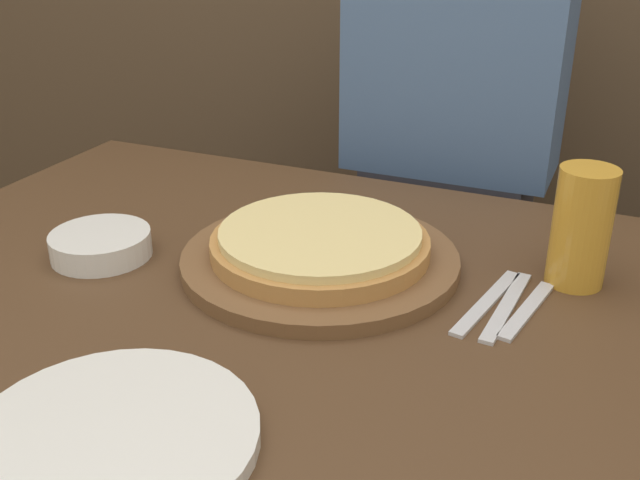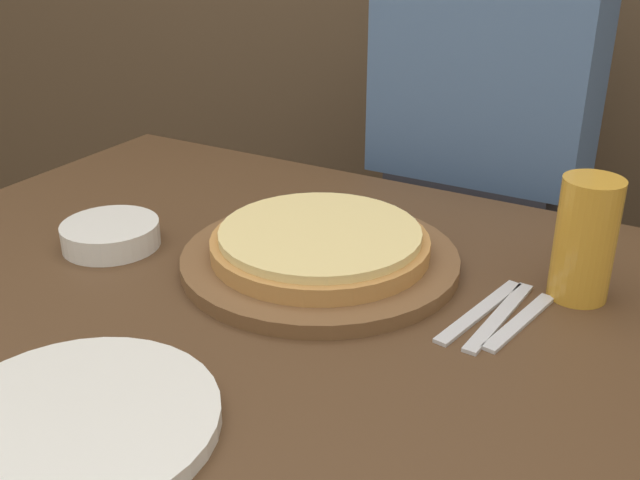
{
  "view_description": "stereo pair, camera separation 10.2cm",
  "coord_description": "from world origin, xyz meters",
  "px_view_note": "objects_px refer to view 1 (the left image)",
  "views": [
    {
      "loc": [
        0.38,
        -0.74,
        1.21
      ],
      "look_at": [
        0.01,
        0.11,
        0.78
      ],
      "focal_mm": 42.0,
      "sensor_mm": 36.0,
      "label": 1
    },
    {
      "loc": [
        0.47,
        -0.7,
        1.21
      ],
      "look_at": [
        0.01,
        0.11,
        0.78
      ],
      "focal_mm": 42.0,
      "sensor_mm": 36.0,
      "label": 2
    }
  ],
  "objects_px": {
    "dinner_plate": "(113,438)",
    "fork": "(487,302)",
    "pizza_on_board": "(320,250)",
    "spoon": "(527,310)",
    "side_bowl": "(101,244)",
    "diner_person": "(447,202)",
    "beer_glass": "(582,222)",
    "dinner_knife": "(507,306)"
  },
  "relations": [
    {
      "from": "spoon",
      "to": "diner_person",
      "type": "relative_size",
      "value": 0.12
    },
    {
      "from": "dinner_plate",
      "to": "fork",
      "type": "height_order",
      "value": "dinner_plate"
    },
    {
      "from": "fork",
      "to": "dinner_knife",
      "type": "xyz_separation_m",
      "value": [
        0.02,
        0.0,
        0.0
      ]
    },
    {
      "from": "pizza_on_board",
      "to": "side_bowl",
      "type": "relative_size",
      "value": 2.71
    },
    {
      "from": "pizza_on_board",
      "to": "spoon",
      "type": "bearing_deg",
      "value": -2.72
    },
    {
      "from": "dinner_knife",
      "to": "beer_glass",
      "type": "bearing_deg",
      "value": 56.92
    },
    {
      "from": "side_bowl",
      "to": "spoon",
      "type": "bearing_deg",
      "value": 7.87
    },
    {
      "from": "pizza_on_board",
      "to": "dinner_plate",
      "type": "xyz_separation_m",
      "value": [
        -0.03,
        -0.42,
        -0.02
      ]
    },
    {
      "from": "side_bowl",
      "to": "dinner_knife",
      "type": "distance_m",
      "value": 0.57
    },
    {
      "from": "spoon",
      "to": "dinner_plate",
      "type": "bearing_deg",
      "value": -127.83
    },
    {
      "from": "diner_person",
      "to": "spoon",
      "type": "bearing_deg",
      "value": -66.64
    },
    {
      "from": "diner_person",
      "to": "dinner_plate",
      "type": "bearing_deg",
      "value": -94.52
    },
    {
      "from": "spoon",
      "to": "diner_person",
      "type": "xyz_separation_m",
      "value": [
        -0.24,
        0.55,
        -0.1
      ]
    },
    {
      "from": "fork",
      "to": "diner_person",
      "type": "bearing_deg",
      "value": 108.86
    },
    {
      "from": "dinner_plate",
      "to": "spoon",
      "type": "xyz_separation_m",
      "value": [
        0.32,
        0.41,
        -0.01
      ]
    },
    {
      "from": "fork",
      "to": "spoon",
      "type": "bearing_deg",
      "value": -0.0
    },
    {
      "from": "side_bowl",
      "to": "pizza_on_board",
      "type": "bearing_deg",
      "value": 17.52
    },
    {
      "from": "diner_person",
      "to": "side_bowl",
      "type": "bearing_deg",
      "value": -118.52
    },
    {
      "from": "dinner_knife",
      "to": "fork",
      "type": "bearing_deg",
      "value": 180.0
    },
    {
      "from": "spoon",
      "to": "dinner_knife",
      "type": "bearing_deg",
      "value": 180.0
    },
    {
      "from": "side_bowl",
      "to": "diner_person",
      "type": "xyz_separation_m",
      "value": [
        0.34,
        0.63,
        -0.12
      ]
    },
    {
      "from": "dinner_plate",
      "to": "spoon",
      "type": "distance_m",
      "value": 0.51
    },
    {
      "from": "pizza_on_board",
      "to": "dinner_plate",
      "type": "distance_m",
      "value": 0.42
    },
    {
      "from": "dinner_knife",
      "to": "diner_person",
      "type": "height_order",
      "value": "diner_person"
    },
    {
      "from": "dinner_plate",
      "to": "side_bowl",
      "type": "distance_m",
      "value": 0.42
    },
    {
      "from": "beer_glass",
      "to": "dinner_plate",
      "type": "relative_size",
      "value": 0.58
    },
    {
      "from": "side_bowl",
      "to": "diner_person",
      "type": "bearing_deg",
      "value": 61.48
    },
    {
      "from": "pizza_on_board",
      "to": "dinner_knife",
      "type": "xyz_separation_m",
      "value": [
        0.26,
        -0.01,
        -0.02
      ]
    },
    {
      "from": "beer_glass",
      "to": "spoon",
      "type": "distance_m",
      "value": 0.14
    },
    {
      "from": "fork",
      "to": "spoon",
      "type": "distance_m",
      "value": 0.05
    },
    {
      "from": "spoon",
      "to": "diner_person",
      "type": "bearing_deg",
      "value": 113.36
    },
    {
      "from": "pizza_on_board",
      "to": "spoon",
      "type": "xyz_separation_m",
      "value": [
        0.29,
        -0.01,
        -0.02
      ]
    },
    {
      "from": "dinner_knife",
      "to": "dinner_plate",
      "type": "bearing_deg",
      "value": -125.56
    },
    {
      "from": "beer_glass",
      "to": "fork",
      "type": "bearing_deg",
      "value": -131.67
    },
    {
      "from": "beer_glass",
      "to": "side_bowl",
      "type": "height_order",
      "value": "beer_glass"
    },
    {
      "from": "dinner_knife",
      "to": "pizza_on_board",
      "type": "bearing_deg",
      "value": 177.01
    },
    {
      "from": "side_bowl",
      "to": "dinner_knife",
      "type": "bearing_deg",
      "value": 8.22
    },
    {
      "from": "dinner_plate",
      "to": "diner_person",
      "type": "bearing_deg",
      "value": 85.48
    },
    {
      "from": "dinner_plate",
      "to": "side_bowl",
      "type": "height_order",
      "value": "side_bowl"
    },
    {
      "from": "pizza_on_board",
      "to": "dinner_knife",
      "type": "distance_m",
      "value": 0.26
    },
    {
      "from": "spoon",
      "to": "side_bowl",
      "type": "bearing_deg",
      "value": -172.13
    },
    {
      "from": "dinner_plate",
      "to": "fork",
      "type": "distance_m",
      "value": 0.48
    }
  ]
}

